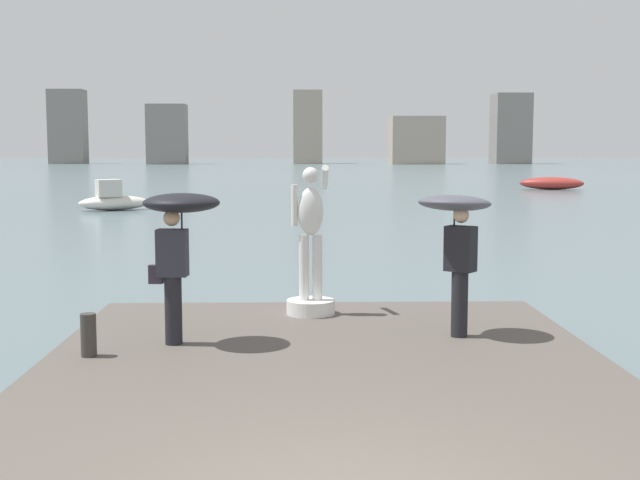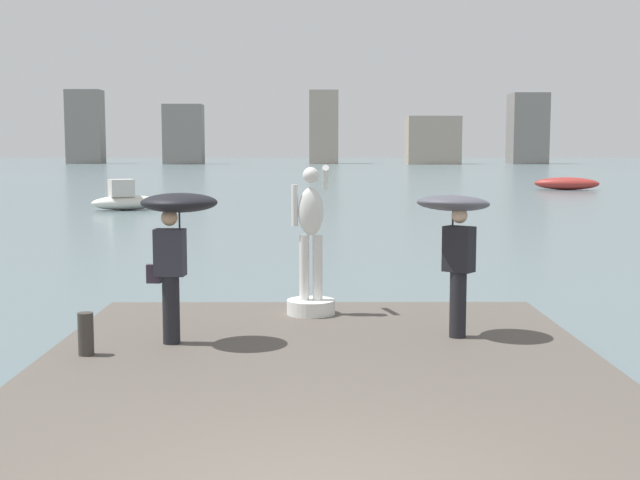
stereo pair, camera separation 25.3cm
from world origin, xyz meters
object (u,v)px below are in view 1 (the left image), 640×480
Objects in this scene: statue_white_figure at (311,262)px; mooring_bollard at (89,335)px; onlooker_right at (457,226)px; boat_leftward at (113,200)px; onlooker_left at (178,226)px; boat_near at (552,183)px.

mooring_bollard is at bearing -137.00° from statue_white_figure.
onlooker_right is (1.91, -1.51, 0.67)m from statue_white_figure.
onlooker_right reaches higher than boat_leftward.
onlooker_left reaches higher than mooring_bollard.
statue_white_figure is 28.36m from boat_leftward.
boat_leftward is at bearing -144.33° from boat_near.
statue_white_figure is 2.65m from onlooker_left.
onlooker_left is 1.74m from mooring_bollard.
onlooker_left is at bearing -131.89° from statue_white_figure.
mooring_bollard is at bearing -112.69° from boat_near.
boat_leftward is (-6.12, 29.47, -0.17)m from mooring_bollard.
onlooker_right is at bearing -38.39° from statue_white_figure.
mooring_bollard reaches higher than boat_near.
onlooker_right is 4.89m from mooring_bollard.
onlooker_right is 30.44m from boat_leftward.
onlooker_right is 3.65× the size of mooring_bollard.
onlooker_left is 29.74m from boat_leftward.
boat_near is (17.51, 45.84, -0.77)m from statue_white_figure.
onlooker_left is at bearing -76.10° from boat_leftward.
statue_white_figure is 1.18× the size of onlooker_right.
onlooker_right reaches higher than mooring_bollard.
boat_near is at bearing 68.08° from onlooker_left.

